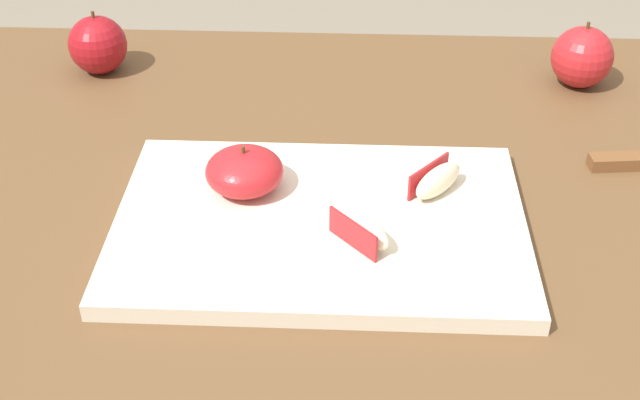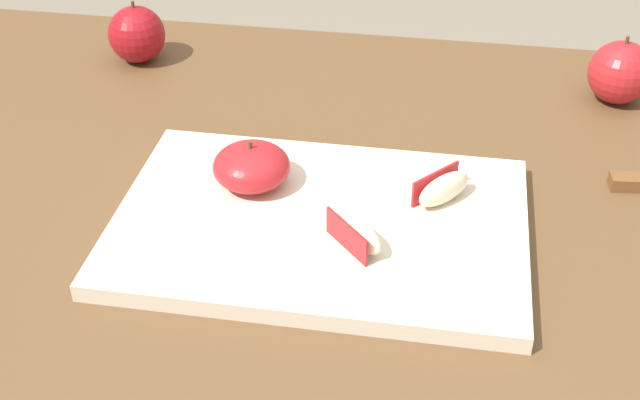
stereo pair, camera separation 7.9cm
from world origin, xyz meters
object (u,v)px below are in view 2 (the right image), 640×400
object	(u,v)px
apple_wedge_middle	(356,232)
whole_apple_red_delicious	(137,34)
apple_half_skin_up	(251,166)
cutting_board	(320,225)
apple_wedge_front	(443,188)
whole_apple_crimson	(620,72)

from	to	relation	value
apple_wedge_middle	whole_apple_red_delicious	bearing A→B (deg)	132.61
whole_apple_red_delicious	apple_half_skin_up	bearing A→B (deg)	-52.33
cutting_board	whole_apple_red_delicious	world-z (taller)	whole_apple_red_delicious
apple_wedge_front	whole_apple_red_delicious	bearing A→B (deg)	145.46
apple_half_skin_up	whole_apple_crimson	distance (m)	0.46
cutting_board	apple_wedge_middle	size ratio (longest dim) A/B	6.18
cutting_board	whole_apple_red_delicious	distance (m)	0.44
apple_half_skin_up	whole_apple_crimson	xyz separation A→B (m)	(0.38, 0.27, -0.00)
apple_wedge_middle	whole_apple_crimson	bearing A→B (deg)	52.84
apple_half_skin_up	apple_wedge_front	bearing A→B (deg)	0.81
apple_half_skin_up	apple_wedge_front	world-z (taller)	apple_half_skin_up
whole_apple_crimson	apple_half_skin_up	bearing A→B (deg)	-144.51
whole_apple_crimson	apple_wedge_front	bearing A→B (deg)	-125.68
cutting_board	whole_apple_crimson	distance (m)	0.44
apple_half_skin_up	apple_wedge_middle	world-z (taller)	apple_half_skin_up
cutting_board	whole_apple_red_delicious	xyz separation A→B (m)	(-0.29, 0.32, 0.03)
apple_wedge_front	whole_apple_red_delicious	distance (m)	0.49
apple_wedge_middle	apple_wedge_front	world-z (taller)	same
apple_half_skin_up	apple_wedge_middle	xyz separation A→B (m)	(0.11, -0.08, -0.01)
apple_wedge_front	apple_half_skin_up	bearing A→B (deg)	-179.19
cutting_board	apple_half_skin_up	size ratio (longest dim) A/B	5.05
apple_wedge_middle	whole_apple_crimson	world-z (taller)	whole_apple_crimson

